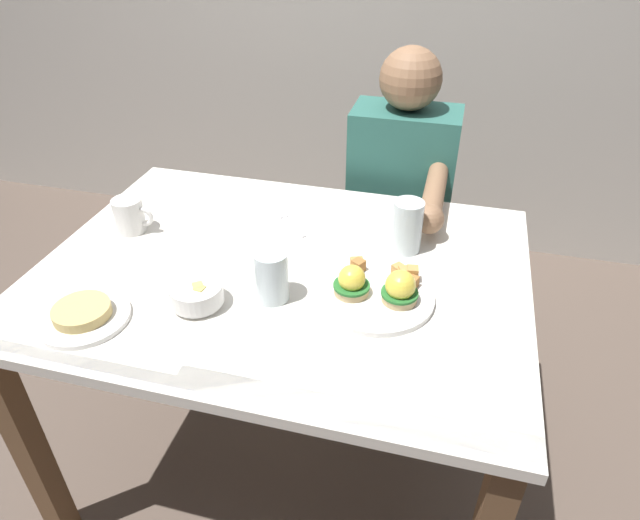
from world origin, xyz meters
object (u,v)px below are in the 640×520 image
(dining_table, at_px, (283,301))
(diner_person, at_px, (400,199))
(side_plate, at_px, (83,315))
(coffee_mug, at_px, (130,214))
(water_glass_near, at_px, (272,279))
(fruit_bowl, at_px, (197,295))
(fork, at_px, (290,222))
(water_glass_far, at_px, (407,230))
(eggs_benedict_plate, at_px, (377,290))

(dining_table, xyz_separation_m, diner_person, (0.22, 0.60, 0.02))
(dining_table, bearing_deg, side_plate, -140.01)
(coffee_mug, height_order, diner_person, diner_person)
(water_glass_near, bearing_deg, dining_table, 98.31)
(fruit_bowl, distance_m, side_plate, 0.25)
(dining_table, height_order, fork, fork)
(fork, bearing_deg, water_glass_far, -8.77)
(side_plate, relative_size, diner_person, 0.18)
(fork, bearing_deg, eggs_benedict_plate, -43.05)
(fruit_bowl, bearing_deg, fork, 77.02)
(fruit_bowl, distance_m, coffee_mug, 0.40)
(fruit_bowl, relative_size, diner_person, 0.11)
(fruit_bowl, distance_m, fork, 0.41)
(eggs_benedict_plate, distance_m, coffee_mug, 0.71)
(dining_table, xyz_separation_m, fruit_bowl, (-0.14, -0.19, 0.14))
(eggs_benedict_plate, height_order, fruit_bowl, eggs_benedict_plate)
(coffee_mug, xyz_separation_m, water_glass_far, (0.74, 0.10, 0.01))
(water_glass_far, bearing_deg, water_glass_near, -133.60)
(coffee_mug, relative_size, diner_person, 0.10)
(fruit_bowl, bearing_deg, water_glass_near, 24.10)
(eggs_benedict_plate, height_order, fork, eggs_benedict_plate)
(dining_table, relative_size, water_glass_near, 9.78)
(eggs_benedict_plate, height_order, water_glass_near, water_glass_near)
(dining_table, relative_size, eggs_benedict_plate, 4.44)
(fork, distance_m, side_plate, 0.60)
(side_plate, bearing_deg, eggs_benedict_plate, 21.24)
(dining_table, height_order, coffee_mug, coffee_mug)
(eggs_benedict_plate, relative_size, water_glass_near, 2.20)
(water_glass_far, bearing_deg, coffee_mug, -172.55)
(eggs_benedict_plate, xyz_separation_m, water_glass_far, (0.03, 0.23, 0.03))
(eggs_benedict_plate, bearing_deg, coffee_mug, 169.57)
(dining_table, height_order, fruit_bowl, fruit_bowl)
(fruit_bowl, xyz_separation_m, fork, (0.09, 0.40, -0.03))
(dining_table, relative_size, side_plate, 6.00)
(fork, height_order, water_glass_near, water_glass_near)
(dining_table, distance_m, fork, 0.24)
(fork, xyz_separation_m, diner_person, (0.26, 0.39, -0.09))
(eggs_benedict_plate, bearing_deg, dining_table, 165.86)
(dining_table, relative_size, diner_person, 1.05)
(water_glass_far, distance_m, diner_person, 0.47)
(fork, bearing_deg, diner_person, 55.68)
(fruit_bowl, height_order, diner_person, diner_person)
(fork, bearing_deg, fruit_bowl, -102.98)
(fruit_bowl, bearing_deg, coffee_mug, 140.88)
(coffee_mug, bearing_deg, side_plate, -75.69)
(coffee_mug, relative_size, water_glass_far, 0.80)
(eggs_benedict_plate, height_order, coffee_mug, coffee_mug)
(eggs_benedict_plate, xyz_separation_m, fruit_bowl, (-0.39, -0.13, 0.00))
(dining_table, bearing_deg, eggs_benedict_plate, -14.14)
(coffee_mug, xyz_separation_m, fork, (0.41, 0.15, -0.05))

